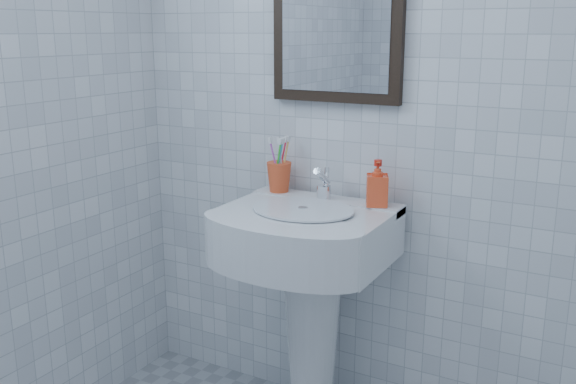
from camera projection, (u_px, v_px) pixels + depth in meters
The scene contains 6 objects.
wall_back at pixel (398, 102), 2.25m from camera, with size 2.20×0.02×2.50m, color white.
washbasin at pixel (310, 282), 2.34m from camera, with size 0.58×0.43×0.90m.
faucet at pixel (324, 186), 2.35m from camera, with size 0.05×0.11×0.13m.
toothbrush_cup at pixel (279, 177), 2.47m from camera, with size 0.10×0.10×0.11m, color #DE4A23, non-canonical shape.
soap_dispenser at pixel (377, 183), 2.26m from camera, with size 0.07×0.08×0.17m, color red.
wall_mirror at pixel (337, 14), 2.27m from camera, with size 0.50×0.04×0.62m.
Camera 1 is at (0.75, -0.97, 1.50)m, focal length 40.00 mm.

